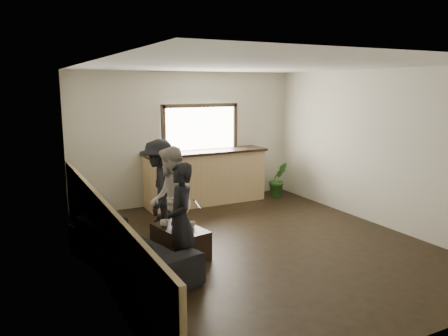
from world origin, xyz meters
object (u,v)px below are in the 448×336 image
sofa (131,246)px  cup_a (164,223)px  person_b (171,200)px  person_d (165,182)px  person_c (160,189)px  coffee_table (180,241)px  person_a (181,221)px  bar_counter (205,174)px  potted_plant (278,179)px  cup_b (192,224)px

sofa → cup_a: 0.72m
person_b → person_d: (0.39, 1.39, -0.03)m
person_c → cup_a: bearing=9.1°
coffee_table → person_b: 0.63m
person_a → person_c: (0.26, 1.61, 0.06)m
bar_counter → potted_plant: 1.74m
cup_b → person_c: size_ratio=0.06×
person_c → cup_b: bearing=33.7°
potted_plant → coffee_table: bearing=-145.7°
person_a → person_d: (0.57, 2.26, 0.02)m
sofa → person_b: 0.92m
potted_plant → person_d: bearing=-166.9°
coffee_table → cup_b: size_ratio=9.34×
sofa → cup_a: size_ratio=17.93×
coffee_table → person_c: bearing=90.3°
person_c → person_d: person_c is taller
cup_a → person_d: (0.50, 1.37, 0.32)m
potted_plant → person_b: size_ratio=0.50×
sofa → coffee_table: size_ratio=2.40×
person_b → person_d: size_ratio=1.04×
cup_a → bar_counter: bearing=52.9°
bar_counter → sofa: bar_counter is taller
sofa → person_d: size_ratio=1.42×
cup_b → cup_a: bearing=145.8°
bar_counter → person_c: bearing=-134.3°
person_b → coffee_table: bearing=51.0°
person_c → bar_counter: bearing=159.2°
sofa → person_a: 0.88m
potted_plant → person_c: 3.56m
potted_plant → person_d: size_ratio=0.51×
sofa → person_d: person_d is taller
bar_counter → person_b: (-1.65, -2.34, 0.17)m
person_c → person_d: bearing=178.0°
sofa → person_c: bearing=-51.0°
potted_plant → person_a: (-3.54, -2.96, 0.36)m
coffee_table → potted_plant: 3.96m
person_a → person_b: size_ratio=0.94×
cup_a → person_c: bearing=75.6°
cup_a → person_d: size_ratio=0.08×
sofa → person_a: size_ratio=1.45×
cup_a → cup_b: 0.43m
cup_a → person_b: (0.10, -0.02, 0.35)m
person_a → person_c: size_ratio=0.93×
coffee_table → person_c: size_ratio=0.56×
cup_a → sofa: bearing=-150.3°
person_a → person_b: (0.18, 0.87, 0.05)m
bar_counter → cup_b: bar_counter is taller
sofa → person_b: person_b is taller
bar_counter → coffee_table: 2.97m
cup_a → potted_plant: potted_plant is taller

